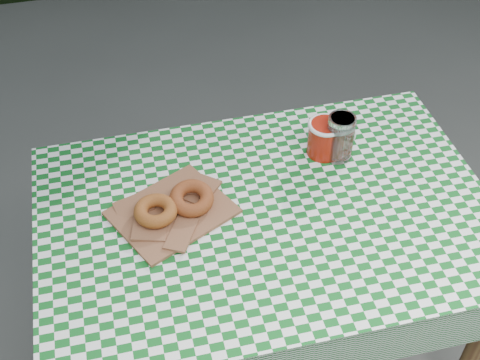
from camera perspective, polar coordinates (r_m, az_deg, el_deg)
The scene contains 7 objects.
table at distance 1.89m, azimuth 2.10°, elevation -10.79°, with size 1.12×0.75×0.75m, color #57341E.
tablecloth at distance 1.59m, azimuth 2.45°, elevation -2.92°, with size 1.14×0.77×0.01m, color #0D581B.
paper_bag at distance 1.59m, azimuth -6.09°, elevation -2.81°, with size 0.27×0.22×0.01m, color #905D3E.
bagel_front at distance 1.56m, azimuth -7.55°, elevation -2.76°, with size 0.11×0.11×0.03m, color #91541E.
bagel_back at distance 1.58m, azimuth -4.35°, elevation -1.63°, with size 0.11×0.11×0.03m, color brown.
coffee_mug at distance 1.73m, azimuth 7.56°, elevation 3.71°, with size 0.18×0.18×0.10m, color maroon, non-canonical shape.
drinking_glass at distance 1.72m, azimuth 8.93°, elevation 3.77°, with size 0.07×0.07×0.13m, color white.
Camera 1 is at (-0.27, -0.91, 1.91)m, focal length 47.73 mm.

